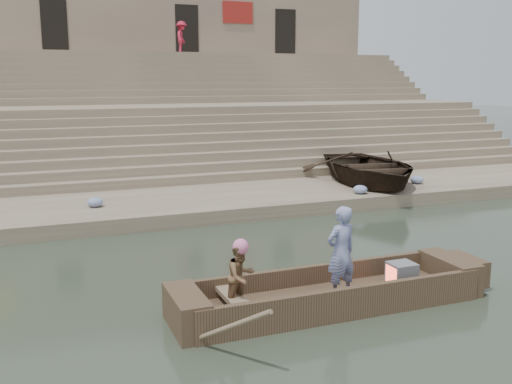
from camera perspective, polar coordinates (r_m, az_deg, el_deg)
ground at (r=10.16m, az=1.64°, el=-11.56°), size 120.00×120.00×0.00m
lower_landing at (r=17.43m, az=-8.73°, el=-1.35°), size 32.00×4.00×0.40m
mid_landing at (r=24.53m, az=-12.74°, el=4.92°), size 32.00×3.00×2.80m
upper_landing at (r=31.37m, az=-14.84°, el=8.31°), size 32.00×3.00×5.20m
ghat_steps at (r=26.16m, az=-13.35°, el=6.14°), size 32.00×11.00×5.20m
building_wall at (r=35.35m, az=-15.88°, el=13.40°), size 32.00×5.07×11.20m
main_rowboat at (r=10.38m, az=7.21°, el=-10.50°), size 5.00×1.30×0.22m
rowboat_trim at (r=10.40m, az=8.28°, el=-9.33°), size 6.04×2.63×1.79m
standing_man at (r=10.00m, az=8.30°, el=-5.85°), size 0.64×0.48×1.60m
rowing_man at (r=9.46m, az=-1.49°, el=-8.27°), size 0.66×0.59×1.12m
television at (r=11.02m, az=14.00°, el=-7.74°), size 0.46×0.42×0.40m
beached_rowboat at (r=20.08m, az=10.95°, el=2.40°), size 4.66×5.91×1.11m
pedestrian at (r=31.98m, az=-7.28°, el=14.78°), size 0.99×1.22×1.65m
cloth_bundles at (r=18.01m, az=4.47°, el=0.23°), size 11.00×1.50×0.26m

